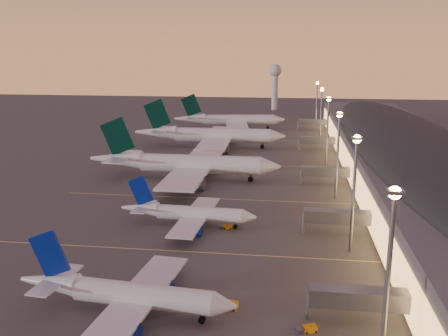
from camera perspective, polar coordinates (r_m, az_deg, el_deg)
ground at (r=115.60m, az=-4.02°, el=-8.54°), size 700.00×700.00×0.00m
airliner_narrow_south at (r=87.14m, az=-11.29°, el=-13.92°), size 38.62×34.65×13.78m
airliner_narrow_north at (r=125.36m, az=-4.15°, el=-5.19°), size 34.83×31.13×12.45m
airliner_wide_near at (r=168.83m, az=-4.62°, el=0.49°), size 65.50×59.43×21.02m
airliner_wide_mid at (r=223.12m, az=-1.64°, el=3.77°), size 67.74×61.53×21.72m
airliner_wide_far at (r=275.30m, az=0.67°, el=5.51°), size 60.73×55.89×19.45m
terminal_building at (r=184.93m, az=19.92°, el=1.93°), size 56.35×255.00×17.46m
light_masts at (r=172.33m, az=12.22°, el=4.60°), size 2.20×217.20×25.90m
radar_tower at (r=365.67m, az=5.85°, el=10.08°), size 9.00×9.00×32.50m
lane_markings at (r=152.80m, az=-1.00°, el=-2.96°), size 90.00×180.36×0.00m
baggage_tug_a at (r=88.65m, az=0.38°, el=-15.35°), size 4.20×2.52×1.18m
baggage_tug_b at (r=83.24m, az=9.49°, el=-17.70°), size 3.50×2.39×0.97m
baggage_tug_c at (r=123.98m, az=0.27°, el=-6.73°), size 3.18×1.47×0.94m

